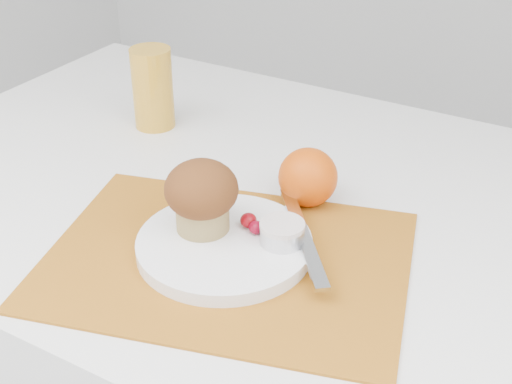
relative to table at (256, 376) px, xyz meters
The scene contains 11 objects.
table is the anchor object (origin of this frame).
placemat 0.42m from the table, 72.07° to the right, with size 0.45×0.33×0.00m, color #A45F16.
plate 0.42m from the table, 74.43° to the right, with size 0.22×0.22×0.02m, color white.
ramekin 0.44m from the table, 48.68° to the right, with size 0.06×0.06×0.02m, color silver.
cream 0.45m from the table, 48.68° to the right, with size 0.06×0.06×0.01m, color silver.
raspberry_near 0.43m from the table, 64.48° to the right, with size 0.02×0.02×0.02m, color #5B0208.
raspberry_far 0.43m from the table, 60.05° to the right, with size 0.02×0.02×0.02m, color #5C0212.
butter_knife 0.43m from the table, 38.62° to the right, with size 0.22×0.02×0.01m, color #B5B8BE.
orange 0.42m from the table, ahead, with size 0.08×0.08×0.08m, color #E75508.
juice_glass 0.53m from the table, 158.34° to the left, with size 0.07×0.07×0.14m, color gold.
muffin 0.47m from the table, 87.74° to the right, with size 0.09×0.09×0.09m.
Camera 1 is at (0.45, -0.72, 1.28)m, focal length 50.00 mm.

